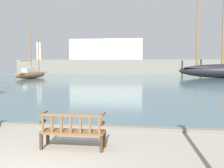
# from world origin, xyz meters

# --- Properties ---
(harbor_water) EXTENTS (100.00, 80.00, 0.08)m
(harbor_water) POSITION_xyz_m (0.00, 44.00, 0.04)
(harbor_water) COLOR #476670
(harbor_water) RESTS_ON ground
(quay_edge_kerb) EXTENTS (40.00, 0.30, 0.12)m
(quay_edge_kerb) POSITION_xyz_m (0.00, 3.85, 0.06)
(quay_edge_kerb) COLOR slate
(quay_edge_kerb) RESTS_ON ground
(park_bench) EXTENTS (1.61, 0.54, 0.92)m
(park_bench) POSITION_xyz_m (0.53, 1.68, 0.47)
(park_bench) COLOR #3D2A19
(park_bench) RESTS_ON ground
(sailboat_nearest_starboard) EXTENTS (2.56, 6.79, 6.76)m
(sailboat_nearest_starboard) POSITION_xyz_m (-13.32, 29.25, 0.67)
(sailboat_nearest_starboard) COLOR brown
(sailboat_nearest_starboard) RESTS_ON harbor_water
(sailboat_mid_starboard) EXTENTS (12.00, 4.10, 13.31)m
(sailboat_mid_starboard) POSITION_xyz_m (11.70, 34.01, 1.20)
(sailboat_mid_starboard) COLOR black
(sailboat_mid_starboard) RESTS_ON harbor_water
(far_breakwater) EXTENTS (47.81, 2.40, 6.53)m
(far_breakwater) POSITION_xyz_m (-1.82, 47.19, 2.19)
(far_breakwater) COLOR slate
(far_breakwater) RESTS_ON ground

